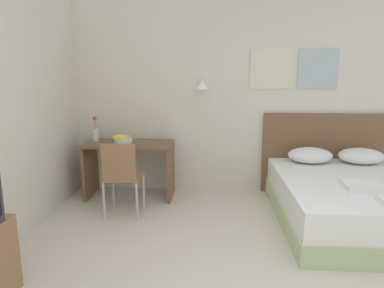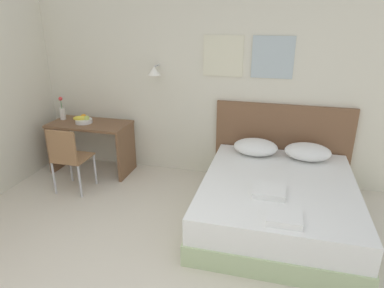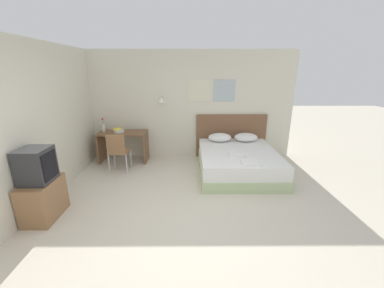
% 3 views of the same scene
% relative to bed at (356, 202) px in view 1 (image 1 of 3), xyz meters
% --- Properties ---
extents(wall_back, '(5.42, 0.31, 2.65)m').
position_rel_bed_xyz_m(wall_back, '(-1.18, 1.08, 1.08)').
color(wall_back, beige).
rests_on(wall_back, ground_plane).
extents(bed, '(1.67, 1.98, 0.50)m').
position_rel_bed_xyz_m(bed, '(0.00, 0.00, 0.00)').
color(bed, '#B2C693').
rests_on(bed, ground_plane).
extents(headboard, '(1.79, 0.06, 1.11)m').
position_rel_bed_xyz_m(headboard, '(0.00, 1.02, 0.31)').
color(headboard, brown).
rests_on(headboard, ground_plane).
extents(pillow_left, '(0.56, 0.42, 0.20)m').
position_rel_bed_xyz_m(pillow_left, '(-0.32, 0.73, 0.35)').
color(pillow_left, white).
rests_on(pillow_left, bed).
extents(pillow_right, '(0.56, 0.42, 0.20)m').
position_rel_bed_xyz_m(pillow_right, '(0.32, 0.73, 0.35)').
color(pillow_right, white).
rests_on(pillow_right, bed).
extents(folded_towel_near_foot, '(0.33, 0.30, 0.06)m').
position_rel_bed_xyz_m(folded_towel_near_foot, '(-0.10, -0.30, 0.28)').
color(folded_towel_near_foot, white).
rests_on(folded_towel_near_foot, bed).
extents(desk, '(1.14, 0.58, 0.75)m').
position_rel_bed_xyz_m(desk, '(-2.69, 0.70, 0.27)').
color(desk, brown).
rests_on(desk, ground_plane).
extents(desk_chair, '(0.42, 0.42, 0.89)m').
position_rel_bed_xyz_m(desk_chair, '(-2.63, 0.02, 0.28)').
color(desk_chair, '#8E6642').
rests_on(desk_chair, ground_plane).
extents(fruit_bowl, '(0.26, 0.24, 0.12)m').
position_rel_bed_xyz_m(fruit_bowl, '(-2.77, 0.68, 0.55)').
color(fruit_bowl, silver).
rests_on(fruit_bowl, desk).
extents(flower_vase, '(0.09, 0.09, 0.34)m').
position_rel_bed_xyz_m(flower_vase, '(-3.16, 0.76, 0.61)').
color(flower_vase, silver).
rests_on(flower_vase, desk).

